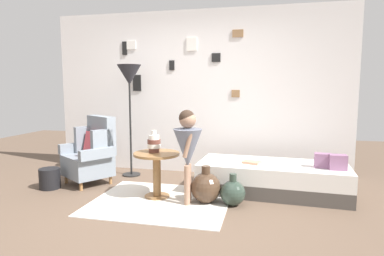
# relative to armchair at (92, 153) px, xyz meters

# --- Properties ---
(ground_plane) EXTENTS (12.00, 12.00, 0.00)m
(ground_plane) POSITION_rel_armchair_xyz_m (1.35, -0.97, -0.44)
(ground_plane) COLOR brown
(gallery_wall) EXTENTS (4.80, 0.12, 2.60)m
(gallery_wall) POSITION_rel_armchair_xyz_m (1.35, 0.98, 0.86)
(gallery_wall) COLOR silver
(gallery_wall) RESTS_ON ground
(rug) EXTENTS (1.64, 1.38, 0.01)m
(rug) POSITION_rel_armchair_xyz_m (1.23, -0.55, -0.43)
(rug) COLOR silver
(rug) RESTS_ON ground
(armchair) EXTENTS (0.90, 0.85, 0.97)m
(armchair) POSITION_rel_armchair_xyz_m (0.00, 0.00, 0.00)
(armchair) COLOR #9E7042
(armchair) RESTS_ON ground
(daybed) EXTENTS (1.94, 0.91, 0.40)m
(daybed) POSITION_rel_armchair_xyz_m (2.55, 0.10, -0.24)
(daybed) COLOR #4C4742
(daybed) RESTS_ON ground
(pillow_head) EXTENTS (0.20, 0.13, 0.18)m
(pillow_head) POSITION_rel_armchair_xyz_m (3.31, -0.08, 0.05)
(pillow_head) COLOR gray
(pillow_head) RESTS_ON daybed
(pillow_mid) EXTENTS (0.21, 0.14, 0.18)m
(pillow_mid) POSITION_rel_armchair_xyz_m (3.15, -0.00, 0.05)
(pillow_mid) COLOR gray
(pillow_mid) RESTS_ON daybed
(side_table) EXTENTS (0.58, 0.58, 0.57)m
(side_table) POSITION_rel_armchair_xyz_m (1.13, -0.40, -0.03)
(side_table) COLOR olive
(side_table) RESTS_ON ground
(vase_striped) EXTENTS (0.17, 0.17, 0.28)m
(vase_striped) POSITION_rel_armchair_xyz_m (1.09, -0.37, 0.25)
(vase_striped) COLOR brown
(vase_striped) RESTS_ON side_table
(floor_lamp) EXTENTS (0.37, 0.37, 1.73)m
(floor_lamp) POSITION_rel_armchair_xyz_m (0.39, 0.51, 1.06)
(floor_lamp) COLOR black
(floor_lamp) RESTS_ON ground
(person_child) EXTENTS (0.34, 0.34, 1.13)m
(person_child) POSITION_rel_armchair_xyz_m (1.57, -0.56, 0.28)
(person_child) COLOR #A37A60
(person_child) RESTS_ON ground
(book_on_daybed) EXTENTS (0.26, 0.22, 0.03)m
(book_on_daybed) POSITION_rel_armchair_xyz_m (2.29, 0.03, -0.02)
(book_on_daybed) COLOR tan
(book_on_daybed) RESTS_ON daybed
(demijohn_near) EXTENTS (0.37, 0.37, 0.45)m
(demijohn_near) POSITION_rel_armchair_xyz_m (1.77, -0.46, -0.25)
(demijohn_near) COLOR #473323
(demijohn_near) RESTS_ON ground
(demijohn_far) EXTENTS (0.30, 0.30, 0.38)m
(demijohn_far) POSITION_rel_armchair_xyz_m (2.10, -0.48, -0.29)
(demijohn_far) COLOR #2D3D33
(demijohn_far) RESTS_ON ground
(magazine_basket) EXTENTS (0.28, 0.28, 0.28)m
(magazine_basket) POSITION_rel_armchair_xyz_m (-0.43, -0.39, -0.30)
(magazine_basket) COLOR black
(magazine_basket) RESTS_ON ground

